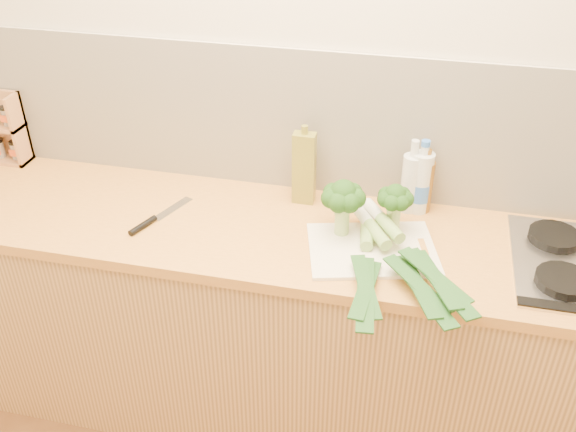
% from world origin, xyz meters
% --- Properties ---
extents(room_shell, '(3.50, 3.50, 3.50)m').
position_xyz_m(room_shell, '(0.00, 1.49, 1.17)').
color(room_shell, beige).
rests_on(room_shell, ground).
extents(counter, '(3.20, 0.62, 0.90)m').
position_xyz_m(counter, '(0.00, 1.20, 0.45)').
color(counter, tan).
rests_on(counter, ground).
extents(chopping_board, '(0.48, 0.40, 0.01)m').
position_xyz_m(chopping_board, '(0.28, 1.14, 0.91)').
color(chopping_board, '#EEE6CF').
rests_on(chopping_board, counter).
extents(broccoli_left, '(0.15, 0.15, 0.20)m').
position_xyz_m(broccoli_left, '(0.17, 1.20, 1.05)').
color(broccoli_left, '#A0C472').
rests_on(broccoli_left, chopping_board).
extents(broccoli_right, '(0.12, 0.12, 0.18)m').
position_xyz_m(broccoli_right, '(0.34, 1.25, 1.04)').
color(broccoli_right, '#A0C472').
rests_on(broccoli_right, chopping_board).
extents(leek_front, '(0.13, 0.63, 0.04)m').
position_xyz_m(leek_front, '(0.27, 1.09, 0.94)').
color(leek_front, white).
rests_on(leek_front, chopping_board).
extents(leek_mid, '(0.37, 0.57, 0.04)m').
position_xyz_m(leek_mid, '(0.34, 1.09, 0.95)').
color(leek_mid, white).
rests_on(leek_mid, chopping_board).
extents(leek_back, '(0.39, 0.56, 0.04)m').
position_xyz_m(leek_back, '(0.38, 1.11, 0.97)').
color(leek_back, white).
rests_on(leek_back, chopping_board).
extents(chefs_knife, '(0.14, 0.29, 0.02)m').
position_xyz_m(chefs_knife, '(-0.49, 1.13, 0.91)').
color(chefs_knife, silver).
rests_on(chefs_knife, counter).
extents(oil_tin, '(0.08, 0.05, 0.30)m').
position_xyz_m(oil_tin, '(0.00, 1.39, 1.04)').
color(oil_tin, olive).
rests_on(oil_tin, counter).
extents(glass_bottle, '(0.07, 0.07, 0.28)m').
position_xyz_m(glass_bottle, '(0.38, 1.42, 1.01)').
color(glass_bottle, silver).
rests_on(glass_bottle, counter).
extents(amber_bottle, '(0.06, 0.06, 0.24)m').
position_xyz_m(amber_bottle, '(0.43, 1.43, 1.00)').
color(amber_bottle, brown).
rests_on(amber_bottle, counter).
extents(water_bottle, '(0.08, 0.08, 0.26)m').
position_xyz_m(water_bottle, '(0.41, 1.43, 1.01)').
color(water_bottle, silver).
rests_on(water_bottle, counter).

